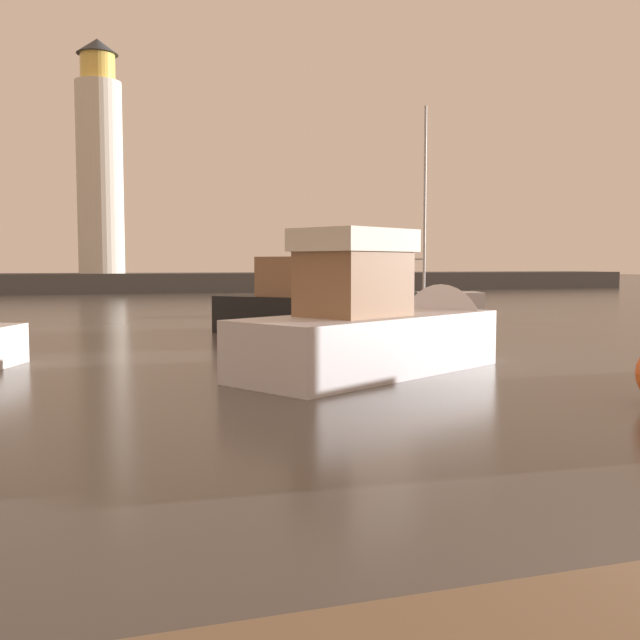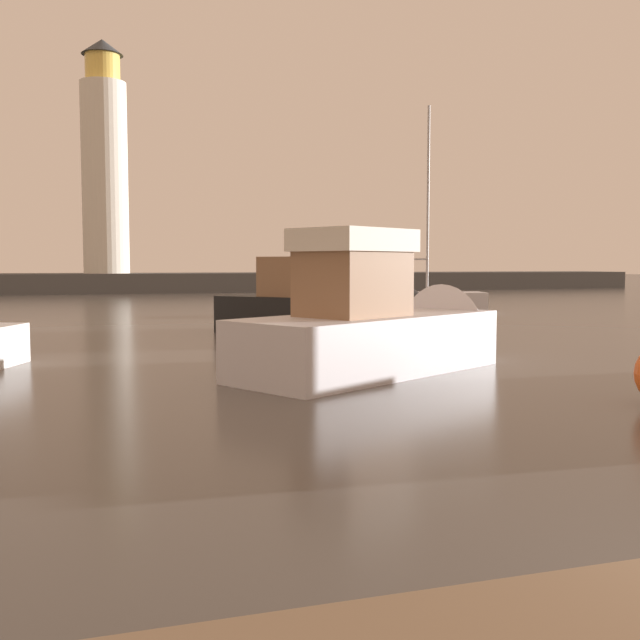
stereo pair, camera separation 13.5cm
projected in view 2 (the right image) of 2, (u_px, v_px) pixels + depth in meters
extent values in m
plane|color=#4C4742|center=(198.00, 317.00, 31.71)|extent=(220.00, 220.00, 0.00)
cube|color=#423F3D|center=(147.00, 283.00, 59.19)|extent=(87.14, 6.65, 1.52)
cylinder|color=silver|center=(105.00, 179.00, 57.66)|extent=(3.53, 3.53, 14.79)
cylinder|color=#F2CC59|center=(103.00, 69.00, 57.02)|extent=(2.64, 2.64, 2.07)
cone|color=#33383D|center=(102.00, 47.00, 56.89)|extent=(3.17, 3.17, 1.18)
cube|color=silver|center=(370.00, 344.00, 15.31)|extent=(6.57, 5.09, 1.22)
cone|color=silver|center=(466.00, 330.00, 17.99)|extent=(2.95, 3.01, 2.26)
cube|color=#8C6647|center=(353.00, 284.00, 14.83)|extent=(2.50, 2.33, 1.30)
cube|color=silver|center=(353.00, 240.00, 14.76)|extent=(2.75, 2.57, 0.45)
cube|color=black|center=(317.00, 316.00, 23.68)|extent=(6.12, 6.36, 1.22)
cone|color=black|center=(430.00, 318.00, 21.77)|extent=(3.03, 3.02, 2.21)
cube|color=#8C6647|center=(305.00, 277.00, 23.80)|extent=(3.09, 3.14, 1.28)
cube|color=silver|center=(413.00, 303.00, 33.59)|extent=(6.73, 3.25, 0.98)
cylinder|color=#B7B7BC|center=(428.00, 200.00, 33.27)|extent=(0.12, 0.12, 8.36)
cylinder|color=#B7B7BC|center=(388.00, 259.00, 33.37)|extent=(3.50, 0.95, 0.09)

